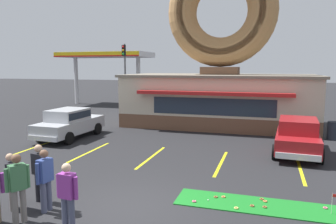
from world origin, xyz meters
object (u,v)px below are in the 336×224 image
car_red (298,135)px  golf_ball (208,200)px  pedestrian_crossing_woman (11,179)px  trash_bin (333,130)px  traffic_light_pole (125,69)px  pedestrian_beanie_man (67,193)px  car_silver (69,122)px  pedestrian_leather_jacket_man (45,177)px  putting_flag_pin (334,199)px  pedestrian_blue_sweater_man (18,185)px  pedestrian_clipboard_woman (39,170)px

car_red → golf_ball: bearing=-114.2°
car_red → pedestrian_crossing_woman: 11.57m
trash_bin → traffic_light_pole: bearing=155.1°
pedestrian_beanie_man → pedestrian_crossing_woman: bearing=165.5°
car_silver → pedestrian_beanie_man: pedestrian_beanie_man is taller
golf_ball → pedestrian_leather_jacket_man: pedestrian_leather_jacket_man is taller
pedestrian_crossing_woman → golf_ball: bearing=22.3°
putting_flag_pin → trash_bin: (1.63, 9.89, 0.06)m
pedestrian_blue_sweater_man → pedestrian_beanie_man: (1.37, 0.05, -0.08)m
pedestrian_blue_sweater_man → pedestrian_clipboard_woman: 1.29m
pedestrian_beanie_man → trash_bin: (7.82, 12.61, -0.41)m
pedestrian_clipboard_woman → pedestrian_crossing_woman: 0.76m
pedestrian_leather_jacket_man → car_silver: bearing=119.9°
pedestrian_leather_jacket_man → traffic_light_pole: bearing=108.3°
car_silver → pedestrian_blue_sweater_man: pedestrian_blue_sweater_man is taller
putting_flag_pin → pedestrian_leather_jacket_man: pedestrian_leather_jacket_man is taller
car_red → pedestrian_blue_sweater_man: pedestrian_blue_sweater_man is taller
car_silver → pedestrian_leather_jacket_man: 9.40m
car_red → trash_bin: (2.05, 3.61, -0.37)m
car_red → trash_bin: bearing=60.4°
car_red → pedestrian_blue_sweater_man: bearing=-128.3°
golf_ball → pedestrian_blue_sweater_man: bearing=-148.1°
pedestrian_blue_sweater_man → pedestrian_crossing_woman: size_ratio=1.13×
traffic_light_pole → putting_flag_pin: bearing=-51.2°
putting_flag_pin → pedestrian_blue_sweater_man: size_ratio=0.31×
putting_flag_pin → pedestrian_beanie_man: pedestrian_beanie_man is taller
putting_flag_pin → pedestrian_clipboard_woman: bearing=-169.0°
car_red → pedestrian_clipboard_woman: size_ratio=2.75×
pedestrian_clipboard_woman → pedestrian_crossing_woman: bearing=-122.3°
trash_bin → putting_flag_pin: bearing=-99.4°
car_red → trash_bin: 4.17m
trash_bin → golf_ball: bearing=-116.2°
pedestrian_beanie_man → traffic_light_pole: 21.24m
trash_bin → pedestrian_blue_sweater_man: bearing=-126.0°
car_red → pedestrian_blue_sweater_man: 11.53m
putting_flag_pin → traffic_light_pole: (-13.63, 16.96, 3.27)m
pedestrian_crossing_woman → car_red: bearing=47.0°
pedestrian_blue_sweater_man → trash_bin: size_ratio=1.81×
pedestrian_leather_jacket_man → pedestrian_clipboard_woman: size_ratio=1.01×
pedestrian_clipboard_woman → pedestrian_crossing_woman: pedestrian_clipboard_woman is taller
pedestrian_crossing_woman → trash_bin: size_ratio=1.61×
car_silver → putting_flag_pin: bearing=-27.0°
car_silver → pedestrian_leather_jacket_man: pedestrian_leather_jacket_man is taller
pedestrian_leather_jacket_man → trash_bin: 14.92m
putting_flag_pin → pedestrian_clipboard_woman: (-7.91, -1.54, 0.50)m
putting_flag_pin → trash_bin: bearing=80.6°
pedestrian_clipboard_woman → pedestrian_beanie_man: size_ratio=1.03×
pedestrian_blue_sweater_man → pedestrian_clipboard_woman: size_ratio=1.04×
pedestrian_beanie_man → trash_bin: pedestrian_beanie_man is taller
pedestrian_clipboard_woman → golf_ball: bearing=17.0°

